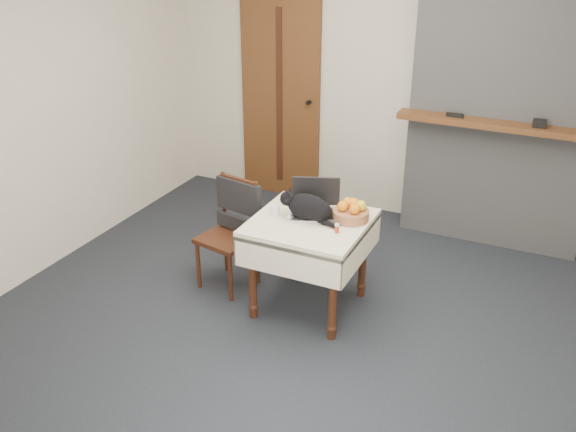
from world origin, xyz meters
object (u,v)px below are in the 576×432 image
at_px(fruit_basket, 351,212).
at_px(chair, 234,218).
at_px(laptop, 316,205).
at_px(cat, 309,207).
at_px(pill_bottle, 337,228).
at_px(side_table, 310,235).
at_px(cream_jar, 275,210).
at_px(door, 281,98).

xyz_separation_m(fruit_basket, chair, (-0.92, -0.04, -0.21)).
relative_size(laptop, cat, 0.94).
relative_size(pill_bottle, chair, 0.08).
relative_size(side_table, chair, 0.92).
distance_m(cat, chair, 0.70).
bearing_deg(pill_bottle, side_table, 157.05).
bearing_deg(cat, laptop, 81.61).
height_order(cat, chair, cat).
bearing_deg(side_table, cream_jar, -174.68).
xyz_separation_m(side_table, laptop, (-0.01, 0.12, 0.18)).
height_order(door, laptop, door).
height_order(side_table, laptop, laptop).
relative_size(side_table, cat, 1.75).
height_order(door, cat, door).
distance_m(side_table, chair, 0.67).
bearing_deg(fruit_basket, laptop, -177.73).
bearing_deg(cream_jar, laptop, 30.66).
bearing_deg(cream_jar, cat, 7.32).
distance_m(side_table, laptop, 0.21).
distance_m(laptop, cream_jar, 0.29).
height_order(cream_jar, pill_bottle, cream_jar).
bearing_deg(fruit_basket, chair, -177.49).
xyz_separation_m(door, chair, (0.45, -1.74, -0.46)).
distance_m(pill_bottle, fruit_basket, 0.23).
relative_size(side_table, fruit_basket, 3.10).
bearing_deg(chair, laptop, 13.36).
distance_m(cream_jar, pill_bottle, 0.50).
height_order(pill_bottle, fruit_basket, fruit_basket).
bearing_deg(chair, fruit_basket, 13.26).
xyz_separation_m(door, side_table, (1.11, -1.83, -0.41)).
distance_m(door, laptop, 2.05).
bearing_deg(chair, cat, 3.33).
relative_size(door, side_table, 2.56).
bearing_deg(cat, door, 114.14).
xyz_separation_m(laptop, cat, (-0.00, -0.11, 0.03)).
height_order(door, pill_bottle, door).
relative_size(cream_jar, pill_bottle, 1.09).
bearing_deg(chair, cream_jar, -5.11).
distance_m(door, cream_jar, 2.06).
bearing_deg(pill_bottle, cat, 156.88).
xyz_separation_m(door, fruit_basket, (1.36, -1.70, -0.24)).
relative_size(laptop, cream_jar, 5.82).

